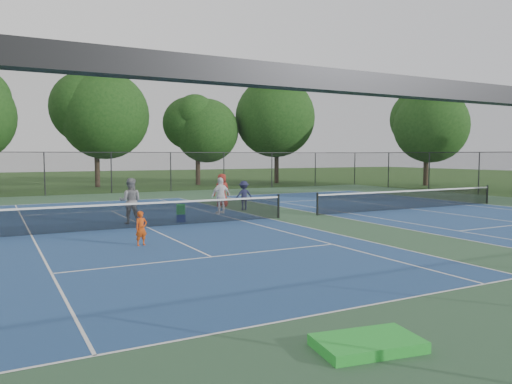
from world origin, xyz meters
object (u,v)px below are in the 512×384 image
tree_back_b (96,111)px  bystander_a (221,196)px  tree_back_d (277,114)px  bystander_c (222,190)px  ball_hopper (181,209)px  child_player (141,228)px  bystander_b (244,196)px  ball_crate (181,218)px  tree_back_c (198,126)px  tree_side_e (427,122)px  instructor (130,201)px

tree_back_b → bystander_a: (1.40, -23.24, -5.72)m
tree_back_d → bystander_c: 23.89m
ball_hopper → child_player: bearing=-122.3°
bystander_c → ball_hopper: (-4.07, -4.82, -0.36)m
child_player → bystander_b: bearing=32.4°
bystander_a → ball_crate: 3.33m
tree_back_d → ball_hopper: tree_back_d is taller
bystander_a → ball_hopper: size_ratio=4.12×
tree_back_c → ball_crate: 26.72m
bystander_a → ball_hopper: 3.27m
tree_back_b → ball_hopper: bearing=-92.9°
tree_side_e → bystander_b: tree_side_e is taller
tree_side_e → bystander_a: bearing=-156.3°
child_player → instructor: size_ratio=0.58×
tree_back_b → bystander_c: size_ratio=5.56×
tree_back_b → ball_hopper: size_ratio=23.67×
child_player → instructor: bearing=66.5°
child_player → bystander_a: bystander_a is taller
child_player → ball_crate: 5.53m
ball_crate → tree_back_c: bearing=66.9°
tree_back_d → instructor: bearing=-131.8°
bystander_b → child_player: bearing=54.8°
tree_side_e → child_player: (-31.24, -17.75, -5.27)m
tree_back_d → bystander_b: tree_back_d is taller
tree_back_d → bystander_c: tree_back_d is taller
bystander_a → ball_hopper: (-2.68, -1.85, -0.33)m
bystander_a → ball_crate: bystander_a is taller
bystander_b → bystander_c: (-0.28, 2.07, 0.15)m
tree_back_d → bystander_b: size_ratio=6.93×
bystander_a → tree_back_b: bearing=-94.3°
tree_back_c → bystander_a: size_ratio=4.81×
tree_back_d → tree_side_e: (10.00, -10.00, -1.02)m
tree_back_b → tree_back_c: 9.12m
bystander_c → ball_hopper: bystander_c is taller
instructor → bystander_b: 6.79m
tree_back_d → child_player: bearing=-127.4°
instructor → bystander_a: 4.91m
tree_side_e → child_player: size_ratio=8.18×
child_player → bystander_b: (7.31, 7.41, 0.21)m
bystander_a → bystander_c: 3.28m
tree_back_d → bystander_b: (-13.93, -20.34, -6.08)m
tree_side_e → bystander_a: (-25.60, -11.24, -4.94)m
tree_side_e → child_player: 36.31m
tree_back_b → instructor: (-3.30, -24.69, -5.66)m
tree_back_b → tree_side_e: size_ratio=1.13×
instructor → bystander_b: size_ratio=1.25×
tree_back_b → tree_side_e: 29.56m
tree_back_c → ball_crate: size_ratio=22.80×
tree_back_b → instructor: bearing=-97.6°
bystander_c → tree_back_c: bearing=-108.1°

